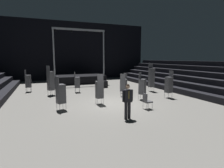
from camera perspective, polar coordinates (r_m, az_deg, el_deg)
ground_plane at (r=11.82m, az=-0.55°, el=-6.56°), size 22.00×30.00×0.10m
arena_end_wall at (r=26.02m, az=-12.69°, el=10.28°), size 22.00×0.30×8.00m
bleacher_bank_right at (r=17.43m, az=26.08°, el=2.05°), size 4.50×24.00×2.70m
stage_riser at (r=22.10m, az=-10.76°, el=1.82°), size 6.10×3.52×6.19m
man_with_tie at (r=8.70m, az=5.05°, el=-4.92°), size 0.57×0.24×1.75m
chair_stack_front_left at (r=17.49m, az=-25.23°, el=0.92°), size 0.49×0.49×1.96m
chair_stack_front_right at (r=12.98m, az=9.65°, el=-0.69°), size 0.62×0.62×1.96m
chair_stack_mid_left at (r=10.62m, az=-16.08°, el=-2.86°), size 0.57×0.57×1.96m
chair_stack_mid_right at (r=14.03m, az=17.70°, el=-0.12°), size 0.48×0.48×2.05m
chair_stack_mid_centre at (r=13.96m, az=3.71°, el=-0.31°), size 0.62×0.62×1.79m
chair_stack_rear_left at (r=16.39m, az=12.46°, el=2.11°), size 0.49×0.49×2.56m
chair_stack_rear_right at (r=11.55m, az=-4.02°, el=-1.68°), size 0.45×0.45×1.96m
chair_stack_rear_centre at (r=15.91m, az=-11.10°, el=0.59°), size 0.48×0.48×1.79m
chair_stack_aisle_left at (r=15.17m, az=-19.01°, el=1.06°), size 0.60×0.60×2.39m
chair_stack_aisle_right at (r=15.24m, az=3.76°, el=0.24°), size 0.50×0.50×1.71m
equipment_road_case at (r=18.24m, az=-3.00°, el=-0.08°), size 0.93×0.65×0.68m
loose_chair_near_man at (r=10.65m, az=11.02°, el=-5.13°), size 0.47×0.47×0.95m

